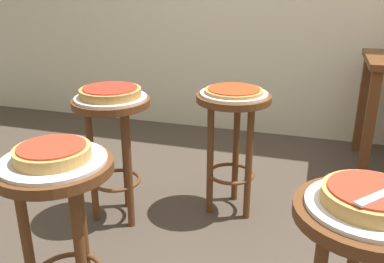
# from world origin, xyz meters

# --- Properties ---
(ground_plane) EXTENTS (6.00, 6.00, 0.00)m
(ground_plane) POSITION_xyz_m (0.00, 0.00, 0.00)
(ground_plane) COLOR #42382D
(stool_foreground) EXTENTS (0.38, 0.38, 0.67)m
(stool_foreground) POSITION_xyz_m (0.35, -0.68, 0.49)
(stool_foreground) COLOR #5B3319
(stool_foreground) RESTS_ON ground_plane
(serving_plate_foreground) EXTENTS (0.33, 0.33, 0.01)m
(serving_plate_foreground) POSITION_xyz_m (0.35, -0.68, 0.67)
(serving_plate_foreground) COLOR silver
(serving_plate_foreground) RESTS_ON stool_foreground
(pizza_foreground) EXTENTS (0.25, 0.25, 0.05)m
(pizza_foreground) POSITION_xyz_m (0.35, -0.68, 0.70)
(pizza_foreground) COLOR tan
(pizza_foreground) RESTS_ON serving_plate_foreground
(stool_middle) EXTENTS (0.38, 0.38, 0.67)m
(stool_middle) POSITION_xyz_m (-0.59, -0.67, 0.49)
(stool_middle) COLOR #5B3319
(stool_middle) RESTS_ON ground_plane
(serving_plate_middle) EXTENTS (0.34, 0.34, 0.01)m
(serving_plate_middle) POSITION_xyz_m (-0.59, -0.67, 0.67)
(serving_plate_middle) COLOR silver
(serving_plate_middle) RESTS_ON stool_middle
(pizza_middle) EXTENTS (0.24, 0.24, 0.05)m
(pizza_middle) POSITION_xyz_m (-0.59, -0.67, 0.70)
(pizza_middle) COLOR tan
(pizza_middle) RESTS_ON serving_plate_middle
(stool_leftside) EXTENTS (0.38, 0.38, 0.67)m
(stool_leftside) POSITION_xyz_m (-0.77, 0.06, 0.49)
(stool_leftside) COLOR #5B3319
(stool_leftside) RESTS_ON ground_plane
(serving_plate_leftside) EXTENTS (0.35, 0.35, 0.01)m
(serving_plate_leftside) POSITION_xyz_m (-0.77, 0.06, 0.67)
(serving_plate_leftside) COLOR silver
(serving_plate_leftside) RESTS_ON stool_leftside
(pizza_leftside) EXTENTS (0.30, 0.30, 0.05)m
(pizza_leftside) POSITION_xyz_m (-0.77, 0.06, 0.70)
(pizza_leftside) COLOR #B78442
(pizza_leftside) RESTS_ON serving_plate_leftside
(stool_rear) EXTENTS (0.38, 0.38, 0.67)m
(stool_rear) POSITION_xyz_m (-0.21, 0.31, 0.49)
(stool_rear) COLOR #5B3319
(stool_rear) RESTS_ON ground_plane
(serving_plate_rear) EXTENTS (0.35, 0.35, 0.01)m
(serving_plate_rear) POSITION_xyz_m (-0.21, 0.31, 0.67)
(serving_plate_rear) COLOR silver
(serving_plate_rear) RESTS_ON stool_rear
(pizza_rear) EXTENTS (0.30, 0.30, 0.02)m
(pizza_rear) POSITION_xyz_m (-0.21, 0.31, 0.69)
(pizza_rear) COLOR #B78442
(pizza_rear) RESTS_ON serving_plate_rear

